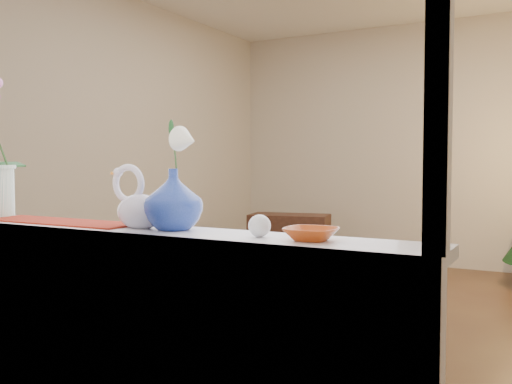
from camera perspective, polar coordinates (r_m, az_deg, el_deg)
ground at (r=4.34m, az=9.50°, el=-12.48°), size 5.00×5.00×0.00m
wall_back at (r=6.60m, az=16.79°, el=4.55°), size 4.50×0.10×2.70m
wall_front at (r=2.01m, az=-14.62°, el=8.42°), size 4.50×0.10×2.70m
wall_left at (r=5.37m, az=-13.78°, el=4.98°), size 0.10×5.00×2.70m
window_apron at (r=2.15m, az=-13.52°, el=-16.53°), size 2.20×0.08×0.88m
windowsill at (r=2.11m, az=-12.03°, el=-4.05°), size 2.20×0.26×0.04m
window_frame at (r=2.09m, az=-14.16°, el=17.95°), size 2.22×0.06×1.60m
runner at (r=2.37m, az=-19.01°, el=-2.81°), size 0.70×0.20×0.01m
swan at (r=2.08m, az=-11.53°, el=-0.60°), size 0.26×0.12×0.22m
blue_vase at (r=2.01m, az=-8.26°, el=-0.27°), size 0.24×0.24×0.25m
lily at (r=2.01m, az=-8.31°, el=5.89°), size 0.14×0.08×0.19m
paperweight at (r=1.80m, az=0.36°, el=-3.40°), size 0.09×0.09×0.07m
amber_dish at (r=1.73m, az=5.54°, el=-4.29°), size 0.15×0.15×0.03m
side_table at (r=6.01m, az=3.35°, el=-5.14°), size 0.88×0.57×0.61m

